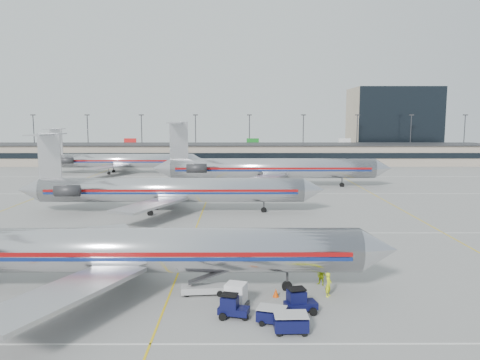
{
  "coord_description": "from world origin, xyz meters",
  "views": [
    {
      "loc": [
        5.36,
        -44.8,
        13.49
      ],
      "look_at": [
        5.58,
        24.91,
        4.5
      ],
      "focal_mm": 35.0,
      "sensor_mm": 36.0,
      "label": 1
    }
  ],
  "objects_px": {
    "jet_foreground": "(108,250)",
    "jet_second_row": "(166,190)",
    "uld_container": "(236,295)",
    "tug_center": "(232,307)",
    "belt_loader": "(205,287)"
  },
  "relations": [
    {
      "from": "tug_center",
      "to": "belt_loader",
      "type": "distance_m",
      "value": 4.87
    },
    {
      "from": "tug_center",
      "to": "uld_container",
      "type": "relative_size",
      "value": 1.12
    },
    {
      "from": "tug_center",
      "to": "uld_container",
      "type": "bearing_deg",
      "value": 96.29
    },
    {
      "from": "tug_center",
      "to": "belt_loader",
      "type": "xyz_separation_m",
      "value": [
        -2.16,
        4.36,
        -0.18
      ]
    },
    {
      "from": "jet_foreground",
      "to": "jet_second_row",
      "type": "distance_m",
      "value": 31.67
    },
    {
      "from": "jet_second_row",
      "to": "uld_container",
      "type": "bearing_deg",
      "value": -73.43
    },
    {
      "from": "jet_second_row",
      "to": "uld_container",
      "type": "relative_size",
      "value": 22.07
    },
    {
      "from": "jet_foreground",
      "to": "uld_container",
      "type": "height_order",
      "value": "jet_foreground"
    },
    {
      "from": "jet_foreground",
      "to": "belt_loader",
      "type": "height_order",
      "value": "jet_foreground"
    },
    {
      "from": "jet_foreground",
      "to": "jet_second_row",
      "type": "xyz_separation_m",
      "value": [
        -0.29,
        31.67,
        0.03
      ]
    },
    {
      "from": "tug_center",
      "to": "belt_loader",
      "type": "relative_size",
      "value": 0.54
    },
    {
      "from": "jet_second_row",
      "to": "tug_center",
      "type": "bearing_deg",
      "value": -74.61
    },
    {
      "from": "jet_second_row",
      "to": "jet_foreground",
      "type": "bearing_deg",
      "value": -89.47
    },
    {
      "from": "uld_container",
      "to": "belt_loader",
      "type": "xyz_separation_m",
      "value": [
        -2.43,
        2.5,
        -0.31
      ]
    },
    {
      "from": "jet_foreground",
      "to": "tug_center",
      "type": "bearing_deg",
      "value": -27.7
    }
  ]
}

